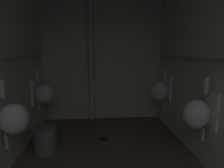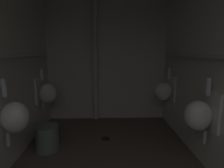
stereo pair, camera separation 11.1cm
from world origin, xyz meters
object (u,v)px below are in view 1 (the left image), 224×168
object	(u,v)px
urinal_left_mid	(12,118)
waste_bin	(45,139)
urinal_left_far	(43,94)
floor_drain	(104,139)
urinal_right_far	(160,90)
standpipe_back_wall	(91,61)
urinal_right_mid	(198,113)

from	to	relation	value
urinal_left_mid	waste_bin	world-z (taller)	urinal_left_mid
urinal_left_mid	urinal_left_far	size ratio (longest dim) A/B	1.00
floor_drain	waste_bin	xyz separation A→B (m)	(-0.82, -0.31, 0.17)
urinal_right_far	standpipe_back_wall	world-z (taller)	standpipe_back_wall
urinal_left_far	floor_drain	bearing A→B (deg)	-19.17
floor_drain	waste_bin	size ratio (longest dim) A/B	0.39
urinal_right_far	standpipe_back_wall	distance (m)	1.42
urinal_left_far	floor_drain	distance (m)	1.25
urinal_left_mid	standpipe_back_wall	distance (m)	1.94
standpipe_back_wall	floor_drain	distance (m)	1.48
urinal_right_far	waste_bin	bearing A→B (deg)	-157.99
urinal_left_mid	urinal_left_far	world-z (taller)	same
standpipe_back_wall	floor_drain	world-z (taller)	standpipe_back_wall
urinal_right_far	urinal_right_mid	bearing A→B (deg)	-90.00
urinal_left_far	waste_bin	size ratio (longest dim) A/B	2.13
urinal_left_far	urinal_right_mid	world-z (taller)	same
urinal_left_far	urinal_right_mid	distance (m)	2.36
urinal_right_mid	waste_bin	bearing A→B (deg)	164.28
urinal_left_far	urinal_right_far	xyz separation A→B (m)	(2.04, 0.09, 0.00)
urinal_left_far	floor_drain	world-z (taller)	urinal_left_far
urinal_right_far	standpipe_back_wall	size ratio (longest dim) A/B	0.32
urinal_right_far	waste_bin	distance (m)	2.07
urinal_left_mid	urinal_left_far	distance (m)	1.17
waste_bin	urinal_right_mid	bearing A→B (deg)	-15.72
urinal_right_mid	floor_drain	distance (m)	1.50
urinal_left_far	waste_bin	bearing A→B (deg)	-74.76
urinal_right_far	floor_drain	world-z (taller)	urinal_right_far
urinal_right_mid	floor_drain	bearing A→B (deg)	141.30
urinal_right_mid	urinal_right_far	distance (m)	1.28
urinal_right_mid	urinal_right_far	bearing A→B (deg)	90.00
urinal_right_far	floor_drain	size ratio (longest dim) A/B	5.39
urinal_left_mid	urinal_right_far	bearing A→B (deg)	31.76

